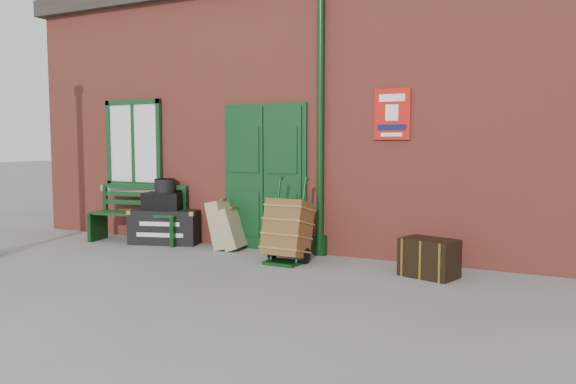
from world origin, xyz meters
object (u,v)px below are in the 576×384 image
Objects in this scene: houdini_trunk at (167,226)px; dark_trunk at (429,258)px; bench at (139,212)px; porter_trolley at (287,230)px.

dark_trunk is at bearing -23.22° from houdini_trunk.
dark_trunk is (4.90, -0.32, -0.26)m from bench.
bench is 1.42× the size of porter_trolley.
bench is 2.53× the size of dark_trunk.
porter_trolley is 1.96m from dark_trunk.
houdini_trunk is at bearing -168.96° from dark_trunk.
bench is at bearing 177.02° from houdini_trunk.
dark_trunk is (1.94, 0.04, -0.22)m from porter_trolley.
houdini_trunk is 0.96× the size of porter_trolley.
bench reaches higher than dark_trunk.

